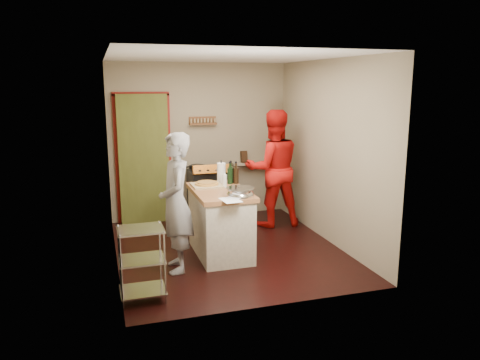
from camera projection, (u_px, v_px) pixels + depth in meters
name	position (u px, v px, depth m)	size (l,w,h in m)	color
floor	(228.00, 249.00, 6.51)	(3.50, 3.50, 0.00)	black
back_wall	(162.00, 153.00, 7.76)	(3.00, 0.44, 2.60)	gray
left_wall	(112.00, 163.00, 5.81)	(0.04, 3.50, 2.60)	gray
right_wall	(329.00, 152.00, 6.67)	(0.04, 3.50, 2.60)	gray
ceiling	(227.00, 56.00, 5.97)	(3.00, 3.50, 0.02)	white
stove	(208.00, 195.00, 7.76)	(0.60, 0.63, 1.00)	black
wire_shelving	(142.00, 260.00, 4.93)	(0.48, 0.40, 0.80)	silver
island	(221.00, 220.00, 6.24)	(0.70, 1.32, 1.20)	beige
person_stripe	(176.00, 203.00, 5.64)	(0.62, 0.41, 1.70)	#B8B9BD
person_red	(273.00, 169.00, 7.44)	(0.91, 0.71, 1.86)	red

